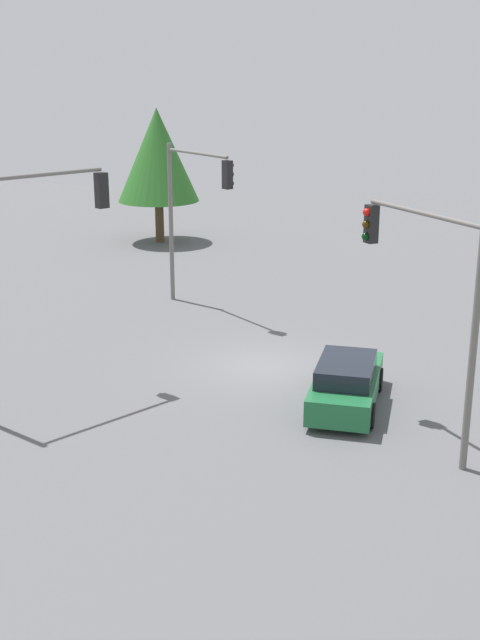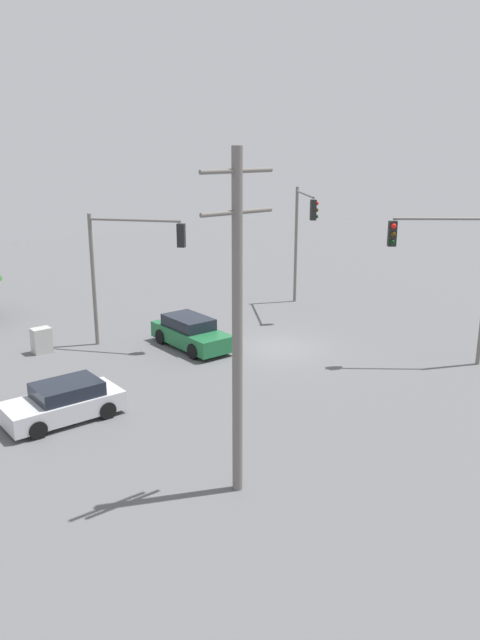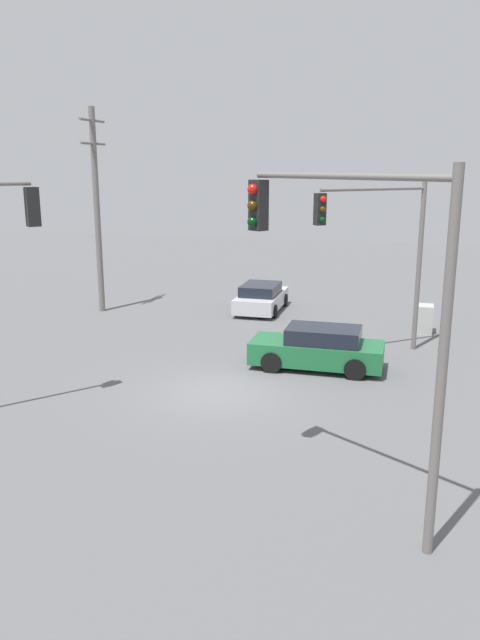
{
  "view_description": "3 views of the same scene",
  "coord_description": "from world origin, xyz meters",
  "px_view_note": "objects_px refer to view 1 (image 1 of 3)",
  "views": [
    {
      "loc": [
        5.36,
        -24.44,
        9.38
      ],
      "look_at": [
        -0.64,
        -0.5,
        1.71
      ],
      "focal_mm": 45.0,
      "sensor_mm": 36.0,
      "label": 1
    },
    {
      "loc": [
        18.63,
        20.9,
        9.44
      ],
      "look_at": [
        1.97,
        -0.27,
        1.68
      ],
      "focal_mm": 35.0,
      "sensor_mm": 36.0,
      "label": 2
    },
    {
      "loc": [
        -17.34,
        -5.39,
        6.85
      ],
      "look_at": [
        0.75,
        -0.49,
        2.15
      ],
      "focal_mm": 35.0,
      "sensor_mm": 36.0,
      "label": 3
    }
  ],
  "objects_px": {
    "sedan_green": "(346,383)",
    "traffic_signal_main": "(22,245)",
    "traffic_signal_aux": "(428,282)",
    "traffic_signal_cross": "(192,199)"
  },
  "relations": [
    {
      "from": "sedan_green",
      "to": "traffic_signal_main",
      "type": "height_order",
      "value": "traffic_signal_main"
    },
    {
      "from": "sedan_green",
      "to": "traffic_signal_main",
      "type": "bearing_deg",
      "value": -167.73
    },
    {
      "from": "traffic_signal_main",
      "to": "traffic_signal_aux",
      "type": "bearing_deg",
      "value": -56.8
    },
    {
      "from": "traffic_signal_cross",
      "to": "traffic_signal_aux",
      "type": "relative_size",
      "value": 1.05
    },
    {
      "from": "sedan_green",
      "to": "traffic_signal_aux",
      "type": "distance_m",
      "value": 4.58
    },
    {
      "from": "traffic_signal_main",
      "to": "traffic_signal_aux",
      "type": "relative_size",
      "value": 1.1
    },
    {
      "from": "sedan_green",
      "to": "traffic_signal_aux",
      "type": "height_order",
      "value": "traffic_signal_aux"
    },
    {
      "from": "sedan_green",
      "to": "traffic_signal_cross",
      "type": "distance_m",
      "value": 12.0
    },
    {
      "from": "traffic_signal_cross",
      "to": "traffic_signal_aux",
      "type": "distance_m",
      "value": 14.14
    },
    {
      "from": "traffic_signal_main",
      "to": "traffic_signal_cross",
      "type": "relative_size",
      "value": 1.04
    }
  ]
}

